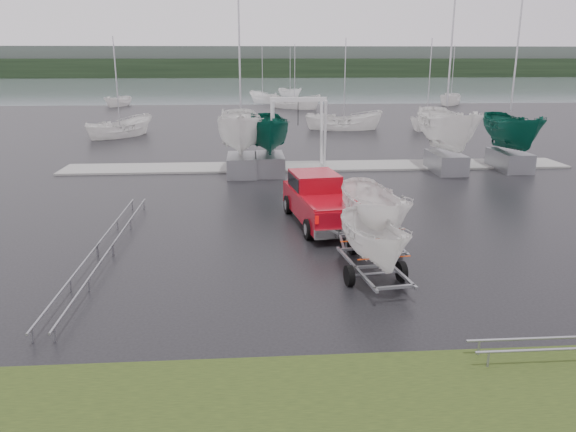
{
  "coord_description": "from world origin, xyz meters",
  "views": [
    {
      "loc": [
        -4.22,
        -20.03,
        6.35
      ],
      "look_at": [
        -2.89,
        -1.9,
        1.2
      ],
      "focal_mm": 35.0,
      "sensor_mm": 36.0,
      "label": 1
    }
  ],
  "objects": [
    {
      "name": "grass_verge",
      "position": [
        0.0,
        -11.0,
        0.0
      ],
      "size": [
        40.0,
        40.0,
        0.0
      ],
      "primitive_type": "plane",
      "color": "#233113",
      "rests_on": "ground"
    },
    {
      "name": "keelboat_1",
      "position": [
        -2.98,
        11.2,
        3.53
      ],
      "size": [
        2.24,
        3.2,
        7.05
      ],
      "color": "gray",
      "rests_on": "ground"
    },
    {
      "name": "boat_hoist",
      "position": [
        -1.2,
        13.0,
        2.67
      ],
      "size": [
        3.3,
        2.18,
        4.12
      ],
      "color": "silver",
      "rests_on": "ground"
    },
    {
      "name": "moored_boat_1",
      "position": [
        2.0,
        52.84,
        0.0
      ],
      "size": [
        4.09,
        4.07,
        11.82
      ],
      "rotation": [
        0.0,
        0.0,
        0.92
      ],
      "color": "white",
      "rests_on": "ground"
    },
    {
      "name": "pickup_truck",
      "position": [
        -1.43,
        1.4,
        0.98
      ],
      "size": [
        2.65,
        5.83,
        1.87
      ],
      "rotation": [
        0.0,
        0.0,
        0.13
      ],
      "color": "maroon",
      "rests_on": "ground"
    },
    {
      "name": "keelboat_2",
      "position": [
        7.14,
        11.0,
        4.07
      ],
      "size": [
        2.56,
        3.2,
        10.73
      ],
      "color": "gray",
      "rests_on": "ground"
    },
    {
      "name": "moored_boat_5",
      "position": [
        -1.81,
        63.07,
        0.0
      ],
      "size": [
        3.38,
        3.41,
        11.34
      ],
      "rotation": [
        0.0,
        0.0,
        3.59
      ],
      "color": "white",
      "rests_on": "ground"
    },
    {
      "name": "moored_boat_7",
      "position": [
        3.31,
        77.43,
        0.01
      ],
      "size": [
        3.09,
        3.11,
        10.97
      ],
      "rotation": [
        0.0,
        0.0,
        0.53
      ],
      "color": "white",
      "rests_on": "ground"
    },
    {
      "name": "moored_boat_0",
      "position": [
        -14.69,
        27.57,
        0.0
      ],
      "size": [
        3.57,
        3.58,
        11.34
      ],
      "rotation": [
        0.0,
        0.0,
        2.47
      ],
      "color": "white",
      "rests_on": "ground"
    },
    {
      "name": "trailer_parked",
      "position": [
        0.01,
        -2.25,
        2.8
      ],
      "size": [
        1.9,
        3.69,
        5.17
      ],
      "rotation": [
        0.0,
        0.0,
        0.08
      ],
      "color": "gray",
      "rests_on": "ground"
    },
    {
      "name": "keelboat_0",
      "position": [
        -4.52,
        11.0,
        3.98
      ],
      "size": [
        2.5,
        3.2,
        10.67
      ],
      "color": "gray",
      "rests_on": "ground"
    },
    {
      "name": "dock",
      "position": [
        0.0,
        13.0,
        0.05
      ],
      "size": [
        30.0,
        3.0,
        0.12
      ],
      "primitive_type": "cube",
      "color": "gray",
      "rests_on": "ground"
    },
    {
      "name": "mast_rack_1",
      "position": [
        -9.0,
        -5.0,
        0.35
      ],
      "size": [
        0.56,
        6.5,
        0.06
      ],
      "rotation": [
        0.0,
        0.0,
        1.57
      ],
      "color": "gray",
      "rests_on": "ground"
    },
    {
      "name": "moored_boat_6",
      "position": [
        12.22,
        30.56,
        0.01
      ],
      "size": [
        3.08,
        3.1,
        10.92
      ],
      "rotation": [
        0.0,
        0.0,
        5.69
      ],
      "color": "white",
      "rests_on": "ground"
    },
    {
      "name": "lake",
      "position": [
        0.0,
        100.0,
        -0.01
      ],
      "size": [
        300.0,
        300.0,
        0.0
      ],
      "primitive_type": "plane",
      "color": "slate",
      "rests_on": "ground"
    },
    {
      "name": "moored_boat_2",
      "position": [
        4.61,
        30.86,
        0.0
      ],
      "size": [
        2.99,
        2.93,
        11.51
      ],
      "rotation": [
        0.0,
        0.0,
        1.46
      ],
      "color": "white",
      "rests_on": "ground"
    },
    {
      "name": "keelboat_3",
      "position": [
        11.05,
        11.3,
        3.47
      ],
      "size": [
        2.2,
        3.2,
        10.37
      ],
      "color": "gray",
      "rests_on": "ground"
    },
    {
      "name": "ground_plane",
      "position": [
        0.0,
        0.0,
        0.0
      ],
      "size": [
        120.0,
        120.0,
        0.0
      ],
      "primitive_type": "plane",
      "color": "black",
      "rests_on": "ground"
    },
    {
      "name": "treeline",
      "position": [
        0.0,
        170.0,
        3.0
      ],
      "size": [
        300.0,
        8.0,
        6.0
      ],
      "primitive_type": "cube",
      "color": "black",
      "rests_on": "ground"
    },
    {
      "name": "trailer_hitched",
      "position": [
        -0.59,
        -4.84,
        2.36
      ],
      "size": [
        1.84,
        3.72,
        4.31
      ],
      "rotation": [
        0.0,
        0.0,
        0.13
      ],
      "color": "gray",
      "rests_on": "ground"
    },
    {
      "name": "moored_boat_4",
      "position": [
        -21.38,
        58.27,
        0.01
      ],
      "size": [
        2.75,
        2.79,
        10.9
      ],
      "rotation": [
        0.0,
        0.0,
        5.98
      ],
      "color": "white",
      "rests_on": "ground"
    },
    {
      "name": "far_hill",
      "position": [
        0.0,
        178.0,
        5.0
      ],
      "size": [
        300.0,
        6.0,
        10.0
      ],
      "primitive_type": "cube",
      "color": "#4C5651",
      "rests_on": "ground"
    },
    {
      "name": "mast_rack_0",
      "position": [
        -9.0,
        1.0,
        0.35
      ],
      "size": [
        0.56,
        6.5,
        0.06
      ],
      "rotation": [
        0.0,
        0.0,
        1.57
      ],
      "color": "gray",
      "rests_on": "ground"
    },
    {
      "name": "moored_boat_3",
      "position": [
        24.11,
        57.26,
        0.0
      ],
      "size": [
        3.48,
        3.51,
        11.39
      ],
      "rotation": [
        0.0,
        0.0,
        5.79
      ],
      "color": "white",
      "rests_on": "ground"
    }
  ]
}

